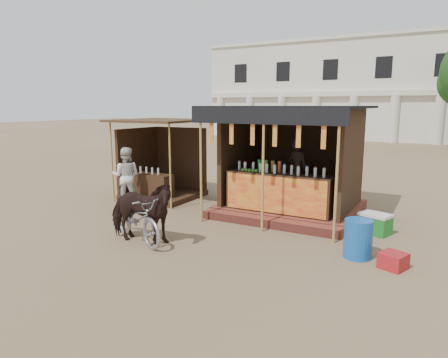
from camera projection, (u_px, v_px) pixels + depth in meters
ground at (186, 245)px, 8.11m from camera, size 120.00×120.00×0.00m
main_stall at (291, 174)px, 10.34m from camera, size 3.60×3.61×2.78m
secondary_stall at (159, 169)px, 12.25m from camera, size 2.40×2.40×2.38m
cow at (140, 212)px, 8.11m from camera, size 1.65×0.97×1.31m
motorbike at (137, 218)px, 8.23m from camera, size 1.97×1.30×0.98m
bystander at (126, 176)px, 11.29m from camera, size 0.99×0.92×1.64m
blue_barrel at (358, 239)px, 7.36m from camera, size 0.58×0.58×0.72m
red_crate at (393, 261)px, 6.90m from camera, size 0.52×0.52×0.28m
cooler at (375, 223)px, 8.77m from camera, size 0.75×0.63×0.46m
background_building at (363, 91)px, 34.13m from camera, size 26.00×7.45×8.18m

